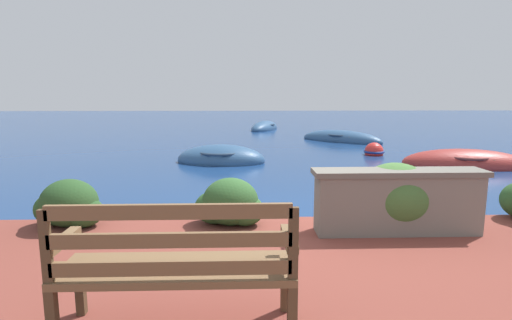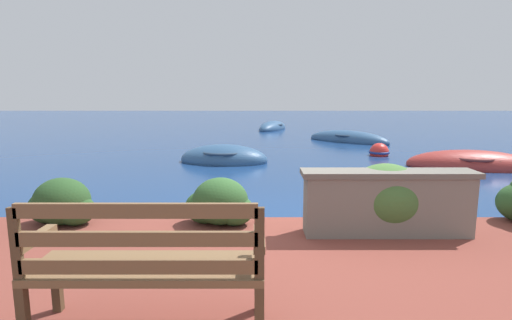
{
  "view_description": "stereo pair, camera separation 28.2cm",
  "coord_description": "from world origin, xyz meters",
  "px_view_note": "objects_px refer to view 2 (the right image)",
  "views": [
    {
      "loc": [
        -0.86,
        -4.94,
        1.78
      ],
      "look_at": [
        -0.55,
        4.22,
        0.27
      ],
      "focal_mm": 28.0,
      "sensor_mm": 36.0,
      "label": 1
    },
    {
      "loc": [
        -0.58,
        -4.95,
        1.78
      ],
      "look_at": [
        -0.55,
        4.22,
        0.27
      ],
      "focal_mm": 28.0,
      "sensor_mm": 36.0,
      "label": 2
    }
  ],
  "objects_px": {
    "park_bench": "(145,263)",
    "rowboat_outer": "(271,128)",
    "rowboat_nearest": "(469,165)",
    "rowboat_mid": "(223,159)",
    "rowboat_far": "(346,140)",
    "mooring_buoy": "(378,152)"
  },
  "relations": [
    {
      "from": "mooring_buoy",
      "to": "rowboat_mid",
      "type": "bearing_deg",
      "value": -165.38
    },
    {
      "from": "rowboat_mid",
      "to": "mooring_buoy",
      "type": "xyz_separation_m",
      "value": [
        4.5,
        1.17,
        0.02
      ]
    },
    {
      "from": "rowboat_mid",
      "to": "rowboat_far",
      "type": "relative_size",
      "value": 0.79
    },
    {
      "from": "park_bench",
      "to": "rowboat_outer",
      "type": "xyz_separation_m",
      "value": [
        1.57,
        18.1,
        -0.64
      ]
    },
    {
      "from": "rowboat_outer",
      "to": "rowboat_mid",
      "type": "bearing_deg",
      "value": -169.0
    },
    {
      "from": "park_bench",
      "to": "rowboat_nearest",
      "type": "relative_size",
      "value": 0.48
    },
    {
      "from": "rowboat_nearest",
      "to": "rowboat_mid",
      "type": "relative_size",
      "value": 1.28
    },
    {
      "from": "park_bench",
      "to": "rowboat_far",
      "type": "distance_m",
      "value": 13.44
    },
    {
      "from": "rowboat_nearest",
      "to": "rowboat_mid",
      "type": "bearing_deg",
      "value": -175.03
    },
    {
      "from": "rowboat_nearest",
      "to": "park_bench",
      "type": "bearing_deg",
      "value": -116.87
    },
    {
      "from": "rowboat_outer",
      "to": "park_bench",
      "type": "bearing_deg",
      "value": -164.28
    },
    {
      "from": "rowboat_outer",
      "to": "rowboat_nearest",
      "type": "bearing_deg",
      "value": -137.27
    },
    {
      "from": "rowboat_far",
      "to": "mooring_buoy",
      "type": "relative_size",
      "value": 5.17
    },
    {
      "from": "rowboat_outer",
      "to": "mooring_buoy",
      "type": "distance_m",
      "value": 9.31
    },
    {
      "from": "rowboat_nearest",
      "to": "rowboat_outer",
      "type": "distance_m",
      "value": 11.76
    },
    {
      "from": "rowboat_far",
      "to": "rowboat_outer",
      "type": "distance_m",
      "value": 5.99
    },
    {
      "from": "rowboat_nearest",
      "to": "rowboat_outer",
      "type": "height_order",
      "value": "same"
    },
    {
      "from": "rowboat_nearest",
      "to": "rowboat_mid",
      "type": "xyz_separation_m",
      "value": [
        -6.13,
        0.85,
        0.01
      ]
    },
    {
      "from": "park_bench",
      "to": "rowboat_nearest",
      "type": "bearing_deg",
      "value": 53.63
    },
    {
      "from": "park_bench",
      "to": "rowboat_far",
      "type": "height_order",
      "value": "park_bench"
    },
    {
      "from": "rowboat_nearest",
      "to": "rowboat_mid",
      "type": "distance_m",
      "value": 6.19
    },
    {
      "from": "rowboat_mid",
      "to": "rowboat_far",
      "type": "xyz_separation_m",
      "value": [
        4.37,
        4.69,
        -0.01
      ]
    }
  ]
}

